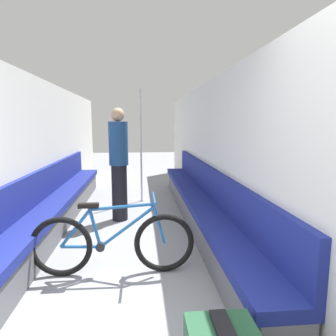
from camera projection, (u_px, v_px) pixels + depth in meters
name	position (u px, v px, depth m)	size (l,w,h in m)	color
wall_left	(36.00, 154.00, 4.38)	(0.10, 9.93, 2.22)	silver
wall_right	(214.00, 152.00, 4.63)	(0.10, 9.93, 2.22)	silver
bench_seat_row_left	(53.00, 209.00, 4.40)	(0.43, 5.69, 0.89)	#5B5B60
bench_seat_row_right	(200.00, 205.00, 4.60)	(0.43, 5.69, 0.89)	#5B5B60
bicycle	(113.00, 243.00, 3.06)	(1.67, 0.46, 0.81)	black
grab_pole_near	(141.00, 148.00, 5.87)	(0.08, 0.08, 2.20)	gray
passenger_standing	(119.00, 163.00, 4.73)	(0.30, 0.30, 1.79)	black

